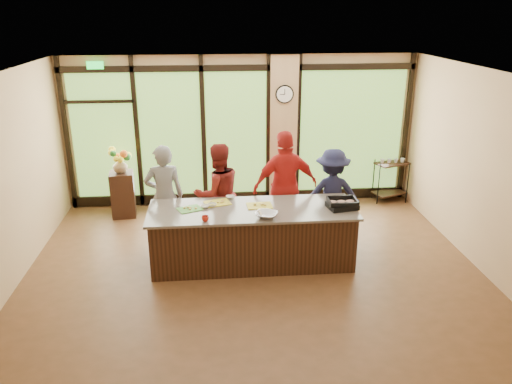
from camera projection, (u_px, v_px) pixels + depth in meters
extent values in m
plane|color=#54361D|center=(254.00, 271.00, 7.73)|extent=(7.00, 7.00, 0.00)
plane|color=white|center=(254.00, 74.00, 6.69)|extent=(7.00, 7.00, 0.00)
plane|color=tan|center=(241.00, 131.00, 10.01)|extent=(7.00, 0.00, 7.00)
plane|color=tan|center=(3.00, 187.00, 6.91)|extent=(0.00, 6.00, 6.00)
plane|color=tan|center=(485.00, 173.00, 7.50)|extent=(0.00, 6.00, 6.00)
cube|color=tan|center=(283.00, 131.00, 10.02)|extent=(0.55, 0.12, 3.00)
cube|color=black|center=(240.00, 68.00, 9.53)|extent=(6.90, 0.08, 0.12)
cube|color=black|center=(242.00, 196.00, 10.44)|extent=(6.90, 0.08, 0.20)
cube|color=#19D83F|center=(95.00, 65.00, 9.22)|extent=(0.30, 0.04, 0.14)
cube|color=#356E26|center=(104.00, 137.00, 9.77)|extent=(1.20, 0.02, 2.50)
cube|color=#356E26|center=(171.00, 136.00, 9.88)|extent=(1.20, 0.02, 2.50)
cube|color=#356E26|center=(236.00, 134.00, 9.99)|extent=(1.20, 0.02, 2.50)
cube|color=#356E26|center=(351.00, 132.00, 10.19)|extent=(2.10, 0.02, 2.50)
cube|color=black|center=(66.00, 136.00, 9.67)|extent=(0.08, 0.08, 3.00)
cube|color=black|center=(137.00, 134.00, 9.79)|extent=(0.08, 0.08, 3.00)
cube|color=black|center=(203.00, 133.00, 9.90)|extent=(0.08, 0.08, 3.00)
cube|color=black|center=(268.00, 131.00, 10.01)|extent=(0.08, 0.08, 3.00)
cube|color=black|center=(298.00, 131.00, 10.06)|extent=(0.08, 0.08, 3.00)
cube|color=black|center=(406.00, 128.00, 10.25)|extent=(0.08, 0.08, 3.00)
cube|color=#321A10|center=(252.00, 237.00, 7.86)|extent=(3.10, 1.00, 0.88)
cube|color=slate|center=(252.00, 210.00, 7.70)|extent=(3.20, 1.10, 0.04)
cylinder|color=black|center=(285.00, 94.00, 9.70)|extent=(0.36, 0.04, 0.36)
cylinder|color=white|center=(285.00, 94.00, 9.68)|extent=(0.31, 0.01, 0.31)
cube|color=black|center=(285.00, 92.00, 9.66)|extent=(0.01, 0.00, 0.11)
cube|color=black|center=(282.00, 94.00, 9.67)|extent=(0.09, 0.00, 0.01)
imported|color=slate|center=(165.00, 196.00, 8.29)|extent=(0.69, 0.50, 1.77)
imported|color=maroon|center=(218.00, 194.00, 8.45)|extent=(1.03, 0.91, 1.75)
imported|color=red|center=(285.00, 186.00, 8.50)|extent=(1.20, 0.68, 1.94)
imported|color=#1A1C3A|center=(332.00, 194.00, 8.63)|extent=(1.07, 0.65, 1.61)
cube|color=black|center=(342.00, 206.00, 7.71)|extent=(0.49, 0.42, 0.08)
imported|color=silver|center=(266.00, 215.00, 7.36)|extent=(0.42, 0.42, 0.08)
cube|color=#4D9B38|center=(190.00, 209.00, 7.66)|extent=(0.43, 0.39, 0.01)
cube|color=gold|center=(217.00, 203.00, 7.90)|extent=(0.46, 0.40, 0.01)
cube|color=gold|center=(259.00, 206.00, 7.79)|extent=(0.40, 0.31, 0.01)
imported|color=white|center=(212.00, 205.00, 7.77)|extent=(0.14, 0.14, 0.04)
imported|color=white|center=(205.00, 207.00, 7.72)|extent=(0.14, 0.14, 0.04)
imported|color=white|center=(230.00, 197.00, 8.11)|extent=(0.14, 0.14, 0.03)
imported|color=#A11D10|center=(205.00, 219.00, 7.23)|extent=(0.14, 0.14, 0.08)
cube|color=#321A10|center=(123.00, 194.00, 9.64)|extent=(0.49, 0.49, 0.88)
imported|color=olive|center=(120.00, 165.00, 9.44)|extent=(0.36, 0.36, 0.29)
cube|color=#321A10|center=(389.00, 193.00, 10.50)|extent=(0.76, 0.59, 0.03)
cube|color=#321A10|center=(392.00, 163.00, 10.27)|extent=(0.76, 0.59, 0.03)
cylinder|color=black|center=(379.00, 184.00, 10.22)|extent=(0.02, 0.02, 0.86)
cylinder|color=black|center=(408.00, 183.00, 10.27)|extent=(0.02, 0.02, 0.86)
cylinder|color=black|center=(373.00, 179.00, 10.54)|extent=(0.02, 0.02, 0.86)
cylinder|color=black|center=(402.00, 178.00, 10.60)|extent=(0.02, 0.02, 0.86)
imported|color=silver|center=(382.00, 161.00, 10.24)|extent=(0.12, 0.12, 0.09)
imported|color=silver|center=(389.00, 161.00, 10.25)|extent=(0.12, 0.12, 0.09)
imported|color=silver|center=(396.00, 161.00, 10.26)|extent=(0.12, 0.12, 0.09)
imported|color=silver|center=(402.00, 160.00, 10.27)|extent=(0.12, 0.12, 0.09)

